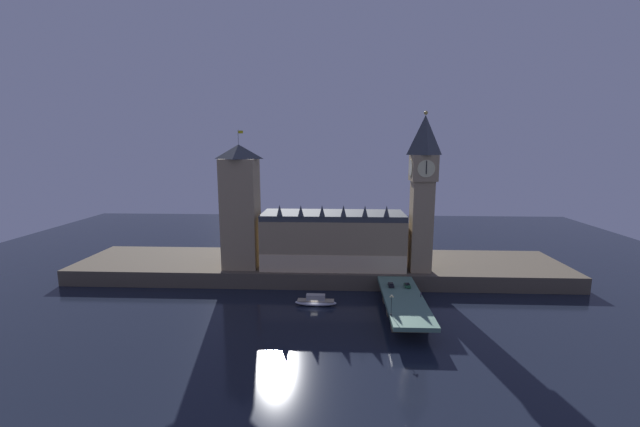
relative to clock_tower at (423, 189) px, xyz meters
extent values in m
plane|color=black|center=(-43.20, -25.80, -41.65)|extent=(400.00, 400.00, 0.00)
cube|color=brown|center=(-43.20, 13.20, -38.28)|extent=(220.00, 42.00, 6.74)
cube|color=tan|center=(-36.76, 5.82, -24.29)|extent=(61.32, 22.24, 21.24)
cube|color=beige|center=(-36.76, -5.42, -31.09)|extent=(61.32, 0.20, 7.65)
cube|color=#383D42|center=(-36.76, 5.82, -12.47)|extent=(61.32, 20.46, 2.40)
cone|color=#383D42|center=(-58.66, -3.63, -8.93)|extent=(2.40, 2.40, 4.67)
cone|color=#383D42|center=(-49.90, -3.63, -8.93)|extent=(2.40, 2.40, 4.67)
cone|color=#383D42|center=(-41.14, -3.63, -8.93)|extent=(2.40, 2.40, 4.67)
cone|color=#383D42|center=(-32.38, -3.63, -8.93)|extent=(2.40, 2.40, 4.67)
cone|color=#383D42|center=(-23.62, -3.63, -8.93)|extent=(2.40, 2.40, 4.67)
cone|color=#383D42|center=(-14.86, -3.63, -8.93)|extent=(2.40, 2.40, 4.67)
cube|color=tan|center=(0.00, 0.00, -15.87)|extent=(8.59, 8.59, 38.08)
cube|color=tan|center=(0.00, 0.00, 8.44)|extent=(10.14, 10.14, 10.54)
cylinder|color=beige|center=(0.00, -5.20, 8.44)|extent=(6.94, 0.25, 6.94)
cylinder|color=beige|center=(0.00, 5.20, 8.44)|extent=(6.94, 0.25, 6.94)
cylinder|color=beige|center=(5.20, 0.00, 8.44)|extent=(0.25, 6.94, 6.94)
cylinder|color=beige|center=(-5.20, 0.00, 8.44)|extent=(0.25, 6.94, 6.94)
cube|color=black|center=(0.00, -5.38, 8.96)|extent=(0.36, 0.10, 5.20)
pyramid|color=#383D42|center=(0.00, 0.00, 21.58)|extent=(10.14, 10.14, 15.75)
sphere|color=gold|center=(0.00, 0.00, 30.26)|extent=(1.60, 1.60, 1.60)
cube|color=tan|center=(-76.51, 3.00, -11.49)|extent=(14.59, 14.59, 46.85)
pyramid|color=#383D42|center=(-76.51, 3.00, 14.92)|extent=(14.88, 14.88, 5.97)
cylinder|color=#99999E|center=(-76.51, 3.00, 20.91)|extent=(0.24, 0.24, 6.00)
cube|color=gold|center=(-75.41, 3.00, 23.01)|extent=(2.00, 0.08, 1.20)
cube|color=slate|center=(-11.42, -30.80, -35.84)|extent=(13.73, 46.00, 1.40)
cube|color=brown|center=(-11.42, -42.30, -39.10)|extent=(11.67, 3.20, 5.11)
cube|color=brown|center=(-11.42, -30.80, -39.10)|extent=(11.67, 3.20, 5.11)
cube|color=brown|center=(-11.42, -19.30, -39.10)|extent=(11.67, 3.20, 5.11)
cube|color=black|center=(-14.44, -19.57, -34.59)|extent=(1.92, 4.38, 0.75)
cube|color=black|center=(-14.44, -19.57, -33.99)|extent=(1.58, 1.97, 0.45)
cylinder|color=black|center=(-15.35, -18.21, -34.82)|extent=(0.22, 0.64, 0.64)
cylinder|color=black|center=(-13.52, -18.21, -34.82)|extent=(0.22, 0.64, 0.64)
cylinder|color=black|center=(-15.35, -20.93, -34.82)|extent=(0.22, 0.64, 0.64)
cylinder|color=black|center=(-13.52, -20.93, -34.82)|extent=(0.22, 0.64, 0.64)
cube|color=#235633|center=(-8.40, -19.84, -34.58)|extent=(1.99, 3.94, 0.78)
cube|color=black|center=(-8.40, -19.84, -33.96)|extent=(1.63, 1.77, 0.45)
cylinder|color=black|center=(-7.45, -21.06, -34.82)|extent=(0.22, 0.64, 0.64)
cylinder|color=black|center=(-9.34, -21.06, -34.82)|extent=(0.22, 0.64, 0.64)
cylinder|color=black|center=(-7.45, -18.62, -34.82)|extent=(0.22, 0.64, 0.64)
cylinder|color=black|center=(-9.34, -18.62, -34.82)|extent=(0.22, 0.64, 0.64)
cylinder|color=black|center=(-5.38, -29.80, -34.75)|extent=(0.28, 0.28, 0.78)
cylinder|color=#47384C|center=(-5.38, -29.80, -34.03)|extent=(0.38, 0.38, 0.65)
sphere|color=tan|center=(-5.38, -29.80, -33.60)|extent=(0.21, 0.21, 0.21)
cylinder|color=#2D3333|center=(-17.86, -45.52, -34.89)|extent=(0.56, 0.56, 0.50)
cylinder|color=#2D3333|center=(-17.86, -45.52, -31.94)|extent=(0.18, 0.18, 5.39)
sphere|color=#F9E5A3|center=(-17.86, -45.52, -28.70)|extent=(0.60, 0.60, 0.60)
sphere|color=#F9E5A3|center=(-18.31, -45.52, -29.05)|extent=(0.44, 0.44, 0.44)
sphere|color=#F9E5A3|center=(-17.41, -45.52, -29.05)|extent=(0.44, 0.44, 0.44)
ellipsoid|color=white|center=(-42.73, -23.33, -40.59)|extent=(15.60, 4.41, 2.12)
cube|color=tan|center=(-42.73, -23.33, -39.62)|extent=(13.72, 3.56, 0.24)
cube|color=#B7B2A8|center=(-42.73, -23.33, -38.44)|extent=(7.04, 2.68, 2.12)
camera|label=1|loc=(-34.98, -161.79, 16.87)|focal=22.00mm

